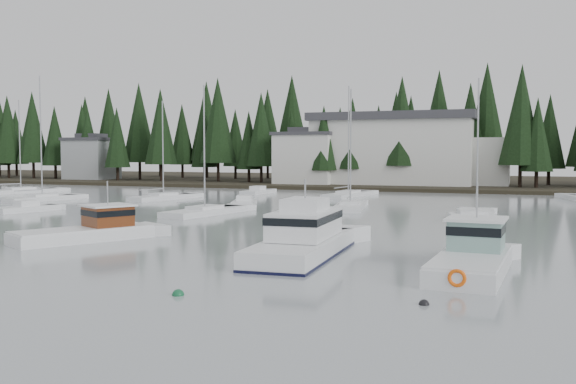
% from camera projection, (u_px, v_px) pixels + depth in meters
% --- Properties ---
extents(ground, '(260.00, 260.00, 0.00)m').
position_uv_depth(ground, '(48.00, 322.00, 20.39)').
color(ground, '#8F979A').
rests_on(ground, ground).
extents(far_shore_land, '(240.00, 54.00, 1.00)m').
position_uv_depth(far_shore_land, '(438.00, 183.00, 111.18)').
color(far_shore_land, black).
rests_on(far_shore_land, ground).
extents(conifer_treeline, '(200.00, 22.00, 20.00)m').
position_uv_depth(conifer_treeline, '(429.00, 186.00, 100.89)').
color(conifer_treeline, black).
rests_on(conifer_treeline, ground).
extents(house_west, '(9.54, 7.42, 8.75)m').
position_uv_depth(house_west, '(307.00, 157.00, 100.28)').
color(house_west, silver).
rests_on(house_west, ground).
extents(house_far_west, '(8.48, 7.42, 8.25)m').
position_uv_depth(house_far_west, '(92.00, 158.00, 116.72)').
color(house_far_west, '#999EA0').
rests_on(house_far_west, ground).
extents(harbor_inn, '(29.50, 11.50, 10.90)m').
position_uv_depth(harbor_inn, '(407.00, 150.00, 98.13)').
color(harbor_inn, silver).
rests_on(harbor_inn, ground).
extents(lobster_boat_brown, '(6.40, 8.65, 4.12)m').
position_uv_depth(lobster_boat_brown, '(88.00, 233.00, 39.26)').
color(lobster_boat_brown, white).
rests_on(lobster_boat_brown, ground).
extents(cabin_cruiser_center, '(3.89, 10.89, 4.61)m').
position_uv_depth(cabin_cruiser_center, '(303.00, 243.00, 33.36)').
color(cabin_cruiser_center, white).
rests_on(cabin_cruiser_center, ground).
extents(lobster_boat_teal, '(3.31, 8.35, 4.56)m').
position_uv_depth(lobster_boat_teal, '(473.00, 260.00, 28.73)').
color(lobster_boat_teal, white).
rests_on(lobster_boat_teal, ground).
extents(sailboat_1, '(4.29, 9.43, 11.70)m').
position_uv_depth(sailboat_1, '(205.00, 214.00, 55.51)').
color(sailboat_1, white).
rests_on(sailboat_1, ground).
extents(sailboat_2, '(3.91, 8.54, 11.88)m').
position_uv_depth(sailboat_2, '(350.00, 208.00, 60.90)').
color(sailboat_2, white).
rests_on(sailboat_2, ground).
extents(sailboat_4, '(6.49, 9.99, 12.78)m').
position_uv_depth(sailboat_4, '(21.00, 193.00, 84.55)').
color(sailboat_4, white).
rests_on(sailboat_4, ground).
extents(sailboat_5, '(4.40, 8.92, 14.34)m').
position_uv_depth(sailboat_5, '(42.00, 200.00, 71.23)').
color(sailboat_5, white).
rests_on(sailboat_5, ground).
extents(sailboat_6, '(4.09, 10.50, 13.87)m').
position_uv_depth(sailboat_6, '(348.00, 196.00, 77.46)').
color(sailboat_6, white).
rests_on(sailboat_6, ground).
extents(sailboat_7, '(4.76, 9.18, 11.74)m').
position_uv_depth(sailboat_7, '(164.00, 199.00, 73.00)').
color(sailboat_7, white).
rests_on(sailboat_7, ground).
extents(sailboat_9, '(3.30, 9.53, 11.80)m').
position_uv_depth(sailboat_9, '(476.00, 219.00, 51.32)').
color(sailboat_9, white).
rests_on(sailboat_9, ground).
extents(runabout_0, '(3.81, 6.01, 1.42)m').
position_uv_depth(runabout_0, '(27.00, 210.00, 58.26)').
color(runabout_0, white).
rests_on(runabout_0, ground).
extents(runabout_1, '(3.60, 6.04, 1.42)m').
position_uv_depth(runabout_1, '(468.00, 221.00, 49.22)').
color(runabout_1, white).
rests_on(runabout_1, ground).
extents(runabout_3, '(2.58, 6.05, 1.42)m').
position_uv_depth(runabout_3, '(258.00, 193.00, 82.93)').
color(runabout_3, white).
rests_on(runabout_3, ground).
extents(runabout_4, '(3.82, 5.80, 1.42)m').
position_uv_depth(runabout_4, '(244.00, 204.00, 64.97)').
color(runabout_4, white).
rests_on(runabout_4, ground).
extents(mooring_buoy_green, '(0.46, 0.46, 0.46)m').
position_uv_depth(mooring_buoy_green, '(178.00, 295.00, 24.18)').
color(mooring_buoy_green, '#145933').
rests_on(mooring_buoy_green, ground).
extents(mooring_buoy_dark, '(0.38, 0.38, 0.38)m').
position_uv_depth(mooring_buoy_dark, '(424.00, 305.00, 22.68)').
color(mooring_buoy_dark, black).
rests_on(mooring_buoy_dark, ground).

